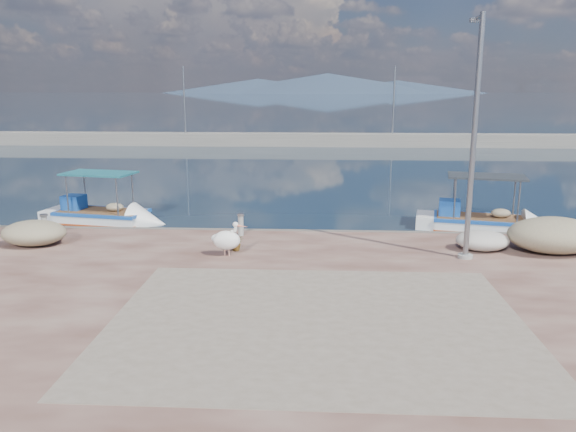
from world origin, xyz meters
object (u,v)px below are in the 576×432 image
Objects in this scene: pelican at (227,240)px; bollard_near at (241,224)px; lamp_post at (473,148)px; boat_right at (481,225)px; boat_left at (101,218)px.

pelican is 1.47× the size of bollard_near.
pelican is at bearing -178.31° from lamp_post.
pelican is 0.16× the size of lamp_post.
boat_right reaches higher than bollard_near.
boat_right is 10.87m from pelican.
lamp_post is (13.46, -5.90, 3.61)m from boat_left.
boat_left reaches higher than pelican.
boat_left is 6.85× the size of bollard_near.
bollard_near is at bearing -148.30° from boat_right.
pelican is (-9.20, -5.74, 0.81)m from boat_right.
lamp_post reaches higher than boat_left.
pelican is 2.41m from bollard_near.
boat_right is 9.74m from bollard_near.
lamp_post is at bearing 13.79° from pelican.
lamp_post is (-2.04, -5.53, 3.60)m from boat_right.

